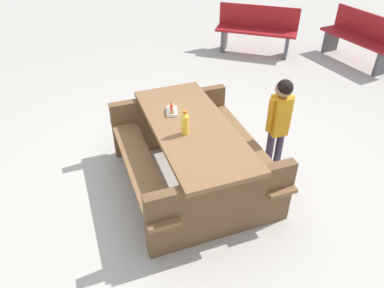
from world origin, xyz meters
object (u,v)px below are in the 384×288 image
(picnic_table, at_px, (192,150))
(hotdog_tray, at_px, (172,110))
(park_bench_near, at_px, (257,29))
(soda_bottle, at_px, (185,123))
(park_bench_mid, at_px, (362,38))
(child_in_coat, at_px, (280,116))

(picnic_table, xyz_separation_m, hotdog_tray, (0.32, 0.03, 0.34))
(hotdog_tray, xyz_separation_m, park_bench_near, (2.12, -3.21, -0.33))
(soda_bottle, bearing_deg, hotdog_tray, -13.93)
(soda_bottle, relative_size, hotdog_tray, 1.20)
(picnic_table, xyz_separation_m, park_bench_mid, (1.03, -4.39, 0.00))
(picnic_table, relative_size, park_bench_mid, 1.36)
(picnic_table, height_order, hotdog_tray, hotdog_tray)
(picnic_table, height_order, park_bench_mid, park_bench_mid)
(picnic_table, xyz_separation_m, child_in_coat, (-0.35, -0.87, 0.29))
(soda_bottle, height_order, child_in_coat, child_in_coat)
(picnic_table, bearing_deg, child_in_coat, -111.86)
(hotdog_tray, bearing_deg, park_bench_near, -56.59)
(soda_bottle, height_order, park_bench_mid, soda_bottle)
(child_in_coat, bearing_deg, hotdog_tray, 53.29)
(child_in_coat, xyz_separation_m, park_bench_near, (2.79, -2.31, -0.29))
(picnic_table, bearing_deg, park_bench_mid, -76.81)
(park_bench_near, distance_m, park_bench_mid, 1.86)
(picnic_table, distance_m, soda_bottle, 0.45)
(soda_bottle, bearing_deg, picnic_table, -60.38)
(park_bench_near, bearing_deg, child_in_coat, 140.41)
(picnic_table, height_order, child_in_coat, child_in_coat)
(picnic_table, relative_size, soda_bottle, 8.28)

